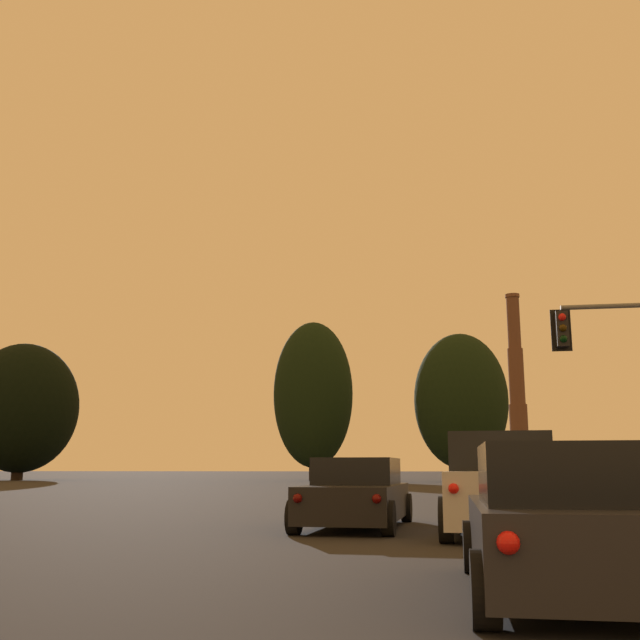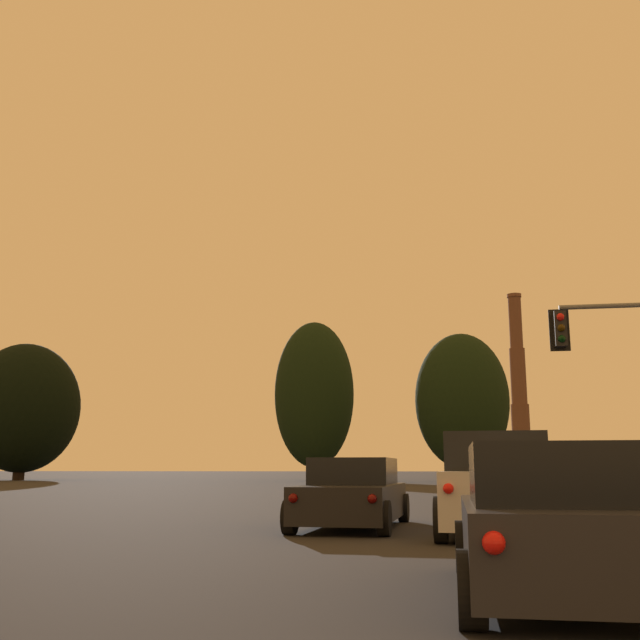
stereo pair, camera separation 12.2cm
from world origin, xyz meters
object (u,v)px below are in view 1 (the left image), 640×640
at_px(sedan_left_lane_front, 357,495).
at_px(suv_center_lane_front, 500,485).
at_px(smokestack, 518,402).
at_px(hatchback_center_lane_second, 566,527).

height_order(sedan_left_lane_front, suv_center_lane_front, suv_center_lane_front).
bearing_deg(smokestack, hatchback_center_lane_second, -95.35).
distance_m(sedan_left_lane_front, suv_center_lane_front, 3.10).
xyz_separation_m(hatchback_center_lane_second, suv_center_lane_front, (-0.11, 7.15, 0.23)).
bearing_deg(hatchback_center_lane_second, smokestack, 85.01).
bearing_deg(suv_center_lane_front, hatchback_center_lane_second, -86.56).
bearing_deg(smokestack, suv_center_lane_front, -95.65).
height_order(hatchback_center_lane_second, suv_center_lane_front, suv_center_lane_front).
height_order(sedan_left_lane_front, hatchback_center_lane_second, hatchback_center_lane_second).
height_order(hatchback_center_lane_second, smokestack, smokestack).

